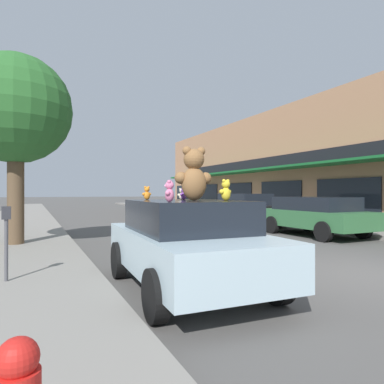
{
  "coord_description": "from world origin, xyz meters",
  "views": [
    {
      "loc": [
        -6.1,
        -4.87,
        1.68
      ],
      "look_at": [
        -2.76,
        2.27,
        1.69
      ],
      "focal_mm": 32.0,
      "sensor_mm": 36.0,
      "label": 1
    }
  ],
  "objects": [
    {
      "name": "storefront_row",
      "position": [
        15.66,
        12.62,
        3.61
      ],
      "size": [
        16.25,
        35.7,
        7.24
      ],
      "color": "tan",
      "rests_on": "ground_plane"
    },
    {
      "name": "ground_plane",
      "position": [
        0.0,
        0.0,
        0.0
      ],
      "size": [
        260.0,
        260.0,
        0.0
      ],
      "primitive_type": "plane",
      "color": "#514F4C"
    },
    {
      "name": "parked_car_far_center",
      "position": [
        3.77,
        5.05,
        0.83
      ],
      "size": [
        2.12,
        4.38,
        1.5
      ],
      "color": "#336B3D",
      "rests_on": "ground_plane"
    },
    {
      "name": "parked_car_far_right",
      "position": [
        3.77,
        9.85,
        0.85
      ],
      "size": [
        2.14,
        4.75,
        1.61
      ],
      "color": "black",
      "rests_on": "ground_plane"
    },
    {
      "name": "street_tree",
      "position": [
        -6.53,
        6.42,
        4.09
      ],
      "size": [
        3.2,
        3.2,
        5.57
      ],
      "color": "brown",
      "rests_on": "sidewalk_near"
    },
    {
      "name": "teddy_bear_giant",
      "position": [
        -3.52,
        0.56,
        1.99
      ],
      "size": [
        0.7,
        0.44,
        0.94
      ],
      "rotation": [
        0.0,
        0.0,
        3.07
      ],
      "color": "olive",
      "rests_on": "plush_art_car"
    },
    {
      "name": "teddy_bear_orange",
      "position": [
        -4.11,
        1.41,
        1.66
      ],
      "size": [
        0.2,
        0.13,
        0.26
      ],
      "rotation": [
        0.0,
        0.0,
        3.34
      ],
      "color": "orange",
      "rests_on": "plush_art_car"
    },
    {
      "name": "teddy_bear_cream",
      "position": [
        -3.51,
        1.13,
        1.64
      ],
      "size": [
        0.17,
        0.12,
        0.22
      ],
      "rotation": [
        0.0,
        0.0,
        2.79
      ],
      "color": "beige",
      "rests_on": "plush_art_car"
    },
    {
      "name": "plush_art_car",
      "position": [
        -3.67,
        0.52,
        0.82
      ],
      "size": [
        2.23,
        4.12,
        1.54
      ],
      "rotation": [
        0.0,
        0.0,
        -0.04
      ],
      "color": "#ADC6D1",
      "rests_on": "ground_plane"
    },
    {
      "name": "teddy_bear_pink",
      "position": [
        -4.32,
        -0.3,
        1.69
      ],
      "size": [
        0.2,
        0.23,
        0.32
      ],
      "rotation": [
        0.0,
        0.0,
        4.15
      ],
      "color": "pink",
      "rests_on": "plush_art_car"
    },
    {
      "name": "parking_meter",
      "position": [
        -6.5,
        1.74,
        0.98
      ],
      "size": [
        0.14,
        0.1,
        1.27
      ],
      "color": "#4C4C51",
      "rests_on": "sidewalk_near"
    },
    {
      "name": "teddy_bear_yellow",
      "position": [
        -3.14,
        0.1,
        1.71
      ],
      "size": [
        0.28,
        0.19,
        0.36
      ],
      "rotation": [
        0.0,
        0.0,
        3.47
      ],
      "color": "yellow",
      "rests_on": "plush_art_car"
    },
    {
      "name": "teddy_bear_purple",
      "position": [
        -3.51,
        1.03,
        1.65
      ],
      "size": [
        0.18,
        0.15,
        0.24
      ],
      "rotation": [
        0.0,
        0.0,
        3.72
      ],
      "color": "purple",
      "rests_on": "plush_art_car"
    }
  ]
}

